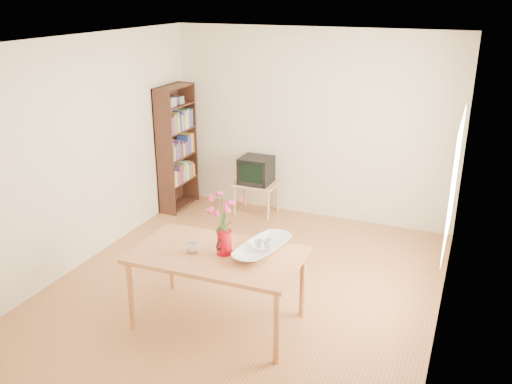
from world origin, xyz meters
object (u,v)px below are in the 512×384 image
at_px(television, 256,170).
at_px(bowl, 262,230).
at_px(table, 217,260).
at_px(mug, 193,248).
at_px(pitcher, 225,243).

bearing_deg(television, bowl, -65.77).
distance_m(bowl, television, 2.76).
bearing_deg(table, mug, -165.01).
height_order(table, mug, mug).
bearing_deg(table, pitcher, 17.30).
distance_m(mug, bowl, 0.67).
xyz_separation_m(table, television, (-0.73, 2.70, -0.03)).
relative_size(table, television, 3.66).
xyz_separation_m(table, pitcher, (0.07, 0.02, 0.18)).
bearing_deg(television, mug, -79.13).
bearing_deg(bowl, television, 113.89).
distance_m(pitcher, bowl, 0.37).
bearing_deg(pitcher, television, 113.46).
bearing_deg(table, bowl, 25.44).
height_order(mug, television, same).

